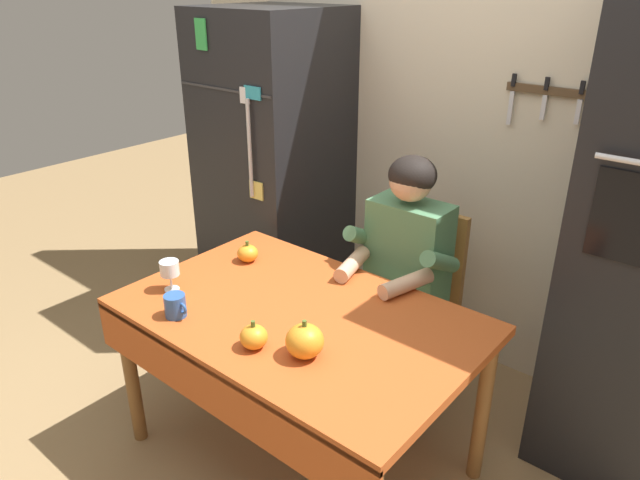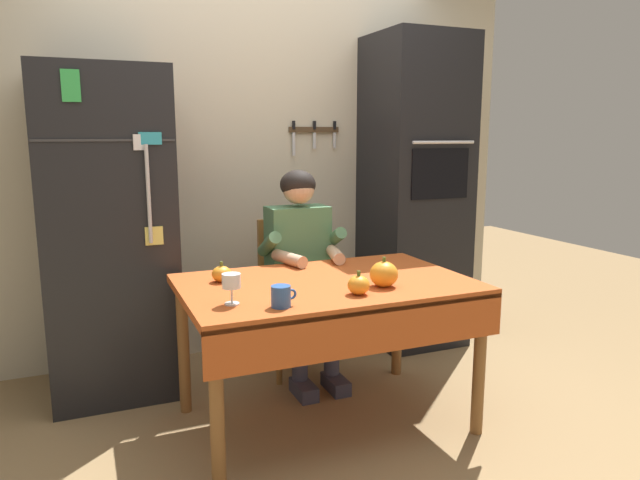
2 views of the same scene
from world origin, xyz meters
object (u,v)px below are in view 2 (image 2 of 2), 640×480
object	(u,v)px
dining_table	(328,299)
wine_glass	(231,282)
wall_oven	(414,193)
chair_behind_person	(291,287)
seated_person	(302,257)
pumpkin_small	(222,274)
pumpkin_medium	(384,274)
refrigerator	(109,234)
coffee_mug	(281,296)
pumpkin_large	(359,285)

from	to	relation	value
dining_table	wine_glass	distance (m)	0.58
wall_oven	chair_behind_person	bearing A→B (deg)	-172.23
seated_person	pumpkin_small	bearing A→B (deg)	-145.10
pumpkin_medium	pumpkin_small	world-z (taller)	pumpkin_medium
refrigerator	pumpkin_small	world-z (taller)	refrigerator
refrigerator	coffee_mug	distance (m)	1.34
seated_person	wine_glass	distance (m)	1.01
chair_behind_person	pumpkin_small	xyz separation A→B (m)	(-0.57, -0.59, 0.27)
seated_person	pumpkin_medium	world-z (taller)	seated_person
dining_table	wine_glass	size ratio (longest dim) A/B	10.50
pumpkin_small	dining_table	bearing A→B (deg)	-23.54
wine_glass	pumpkin_medium	distance (m)	0.73
pumpkin_large	pumpkin_small	world-z (taller)	pumpkin_large
refrigerator	seated_person	bearing A→B (deg)	-14.95
chair_behind_person	wine_glass	xyz separation A→B (m)	(-0.62, -0.98, 0.32)
wine_glass	refrigerator	bearing A→B (deg)	111.79
chair_behind_person	seated_person	xyz separation A→B (m)	(-0.00, -0.19, 0.23)
wall_oven	seated_person	size ratio (longest dim) A/B	1.69
wine_glass	pumpkin_small	distance (m)	0.40
wall_oven	wine_glass	xyz separation A→B (m)	(-1.57, -1.11, -0.21)
chair_behind_person	wine_glass	bearing A→B (deg)	-122.29
coffee_mug	pumpkin_large	world-z (taller)	pumpkin_large
pumpkin_large	pumpkin_medium	bearing A→B (deg)	24.38
dining_table	refrigerator	bearing A→B (deg)	137.09
wall_oven	wine_glass	size ratio (longest dim) A/B	15.75
coffee_mug	wine_glass	size ratio (longest dim) A/B	0.83
wine_glass	pumpkin_small	bearing A→B (deg)	82.90
refrigerator	wine_glass	world-z (taller)	refrigerator
refrigerator	dining_table	xyz separation A→B (m)	(0.95, -0.88, -0.24)
dining_table	chair_behind_person	distance (m)	0.81
seated_person	wine_glass	world-z (taller)	seated_person
wall_oven	chair_behind_person	size ratio (longest dim) A/B	2.26
dining_table	seated_person	world-z (taller)	seated_person
refrigerator	wine_glass	size ratio (longest dim) A/B	13.50
wine_glass	pumpkin_medium	xyz separation A→B (m)	(0.73, 0.01, -0.04)
pumpkin_medium	dining_table	bearing A→B (deg)	139.95
pumpkin_medium	chair_behind_person	bearing A→B (deg)	96.74
refrigerator	wine_glass	distance (m)	1.15
chair_behind_person	coffee_mug	size ratio (longest dim) A/B	8.43
refrigerator	chair_behind_person	size ratio (longest dim) A/B	1.94
wall_oven	pumpkin_large	bearing A→B (deg)	-130.63
wine_glass	dining_table	bearing A→B (deg)	19.59
refrigerator	seated_person	xyz separation A→B (m)	(1.05, -0.28, -0.16)
refrigerator	pumpkin_small	xyz separation A→B (m)	(0.48, -0.68, -0.12)
pumpkin_large	pumpkin_medium	xyz separation A→B (m)	(0.17, 0.08, 0.02)
refrigerator	seated_person	size ratio (longest dim) A/B	1.45
refrigerator	dining_table	distance (m)	1.32
seated_person	wall_oven	bearing A→B (deg)	18.49
refrigerator	wine_glass	bearing A→B (deg)	-68.21
refrigerator	pumpkin_small	bearing A→B (deg)	-54.86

